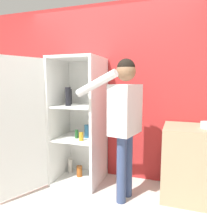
# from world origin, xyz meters

# --- Properties ---
(ground_plane) EXTENTS (12.00, 12.00, 0.00)m
(ground_plane) POSITION_xyz_m (0.00, 0.00, 0.00)
(ground_plane) COLOR beige
(wall_back) EXTENTS (7.00, 0.06, 2.55)m
(wall_back) POSITION_xyz_m (0.00, 0.98, 1.27)
(wall_back) COLOR #B72D2D
(wall_back) RESTS_ON ground_plane
(refrigerator) EXTENTS (0.96, 1.25, 1.76)m
(refrigerator) POSITION_xyz_m (-0.44, 0.52, 0.88)
(refrigerator) COLOR white
(refrigerator) RESTS_ON ground_plane
(person) EXTENTS (0.73, 0.58, 1.69)m
(person) POSITION_xyz_m (0.40, 0.32, 1.07)
(person) COLOR #384770
(person) RESTS_ON ground_plane
(counter) EXTENTS (0.79, 0.62, 0.90)m
(counter) POSITION_xyz_m (1.23, 0.62, 0.45)
(counter) COLOR tan
(counter) RESTS_ON ground_plane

